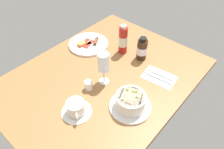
# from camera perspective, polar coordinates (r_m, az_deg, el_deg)

# --- Properties ---
(ground_plane) EXTENTS (1.10, 0.84, 0.03)m
(ground_plane) POSITION_cam_1_polar(r_m,az_deg,el_deg) (1.18, -2.37, -0.90)
(ground_plane) COLOR #9E6B3D
(porridge_bowl) EXTENTS (0.20, 0.20, 0.09)m
(porridge_bowl) POSITION_cam_1_polar(r_m,az_deg,el_deg) (1.00, 5.03, -7.37)
(porridge_bowl) COLOR white
(porridge_bowl) RESTS_ON ground_plane
(cutlery_setting) EXTENTS (0.14, 0.19, 0.01)m
(cutlery_setting) POSITION_cam_1_polar(r_m,az_deg,el_deg) (1.19, 12.43, -0.50)
(cutlery_setting) COLOR white
(cutlery_setting) RESTS_ON ground_plane
(coffee_cup) EXTENTS (0.14, 0.14, 0.07)m
(coffee_cup) POSITION_cam_1_polar(r_m,az_deg,el_deg) (1.00, -9.66, -8.92)
(coffee_cup) COLOR white
(coffee_cup) RESTS_ON ground_plane
(creamer_jug) EXTENTS (0.04, 0.05, 0.06)m
(creamer_jug) POSITION_cam_1_polar(r_m,az_deg,el_deg) (1.09, -6.37, -2.83)
(creamer_jug) COLOR white
(creamer_jug) RESTS_ON ground_plane
(wine_glass) EXTENTS (0.06, 0.06, 0.19)m
(wine_glass) POSITION_cam_1_polar(r_m,az_deg,el_deg) (1.06, -2.30, 3.02)
(wine_glass) COLOR white
(wine_glass) RESTS_ON ground_plane
(sauce_bottle_brown) EXTENTS (0.06, 0.06, 0.15)m
(sauce_bottle_brown) POSITION_cam_1_polar(r_m,az_deg,el_deg) (1.26, 8.05, 6.73)
(sauce_bottle_brown) COLOR #382314
(sauce_bottle_brown) RESTS_ON ground_plane
(sauce_bottle_red) EXTENTS (0.05, 0.05, 0.19)m
(sauce_bottle_red) POSITION_cam_1_polar(r_m,az_deg,el_deg) (1.29, 2.98, 9.25)
(sauce_bottle_red) COLOR #B21E19
(sauce_bottle_red) RESTS_ON ground_plane
(breakfast_plate) EXTENTS (0.25, 0.25, 0.04)m
(breakfast_plate) POSITION_cam_1_polar(r_m,az_deg,el_deg) (1.39, -6.46, 8.20)
(breakfast_plate) COLOR white
(breakfast_plate) RESTS_ON ground_plane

